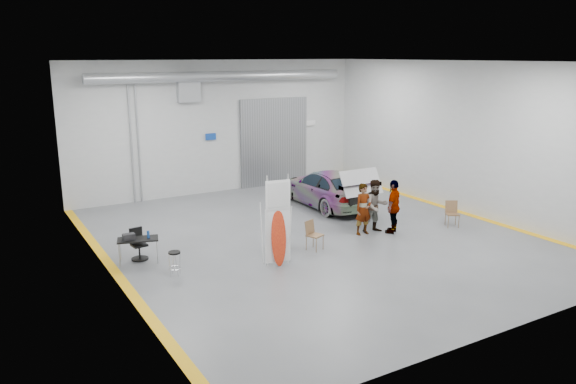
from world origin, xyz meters
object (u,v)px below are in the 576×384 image
person_c (394,206)px  office_chair (139,246)px  person_b (376,206)px  person_a (363,209)px  surfboard_display (279,229)px  shop_stool (175,264)px  sedan_car (326,188)px  folding_chair_far (452,219)px  folding_chair_near (315,241)px  work_table (135,239)px

person_c → office_chair: size_ratio=1.99×
person_b → office_chair: person_b is taller
person_a → person_b: size_ratio=0.96×
surfboard_display → shop_stool: size_ratio=3.88×
sedan_car → folding_chair_far: (2.33, -4.86, -0.46)m
folding_chair_near → folding_chair_far: folding_chair_near is taller
work_table → person_a: bearing=-9.3°
folding_chair_far → person_a: bearing=-165.5°
person_c → folding_chair_far: person_c is taller
sedan_car → person_a: person_a is taller
sedan_car → person_c: (-0.03, -4.30, 0.22)m
shop_stool → work_table: work_table is taller
person_c → folding_chair_near: (-3.41, -0.11, -0.67)m
sedan_car → person_c: bearing=91.4°
person_b → folding_chair_near: bearing=-161.9°
sedan_car → person_c: size_ratio=2.68×
surfboard_display → work_table: surfboard_display is taller
work_table → office_chair: bearing=60.6°
person_b → folding_chair_near: person_b is taller
sedan_car → surfboard_display: bearing=46.4°
person_b → folding_chair_far: (2.87, -0.94, -0.67)m
person_c → folding_chair_near: size_ratio=2.01×
folding_chair_near → office_chair: (-5.20, 2.04, 0.13)m
sedan_car → person_a: 4.05m
person_c → surfboard_display: surfboard_display is taller
person_c → office_chair: person_c is taller
person_a → folding_chair_near: bearing=-166.9°
office_chair → shop_stool: bearing=-81.3°
person_a → folding_chair_far: person_a is taller
folding_chair_near → office_chair: size_ratio=0.99×
person_b → shop_stool: (-7.59, -0.29, -0.60)m
person_a → work_table: 7.84m
folding_chair_near → shop_stool: bearing=155.6°
person_c → surfboard_display: bearing=-24.9°
surfboard_display → person_b: bearing=23.5°
person_c → office_chair: (-8.61, 1.94, -0.54)m
person_a → work_table: bearing=171.8°
surfboard_display → office_chair: bearing=152.9°
surfboard_display → shop_stool: 3.21m
work_table → sedan_car: bearing=16.6°
person_c → person_b: bearing=-69.8°
person_c → surfboard_display: 5.14m
person_b → work_table: size_ratio=1.44×
person_a → office_chair: (-7.58, 1.54, -0.49)m
person_a → person_c: size_ratio=0.95×
person_c → work_table: bearing=-43.8°
surfboard_display → folding_chair_far: bearing=11.3°
surfboard_display → office_chair: (-3.53, 2.67, -0.70)m
folding_chair_far → person_b: bearing=-167.9°
work_table → office_chair: size_ratio=1.36×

